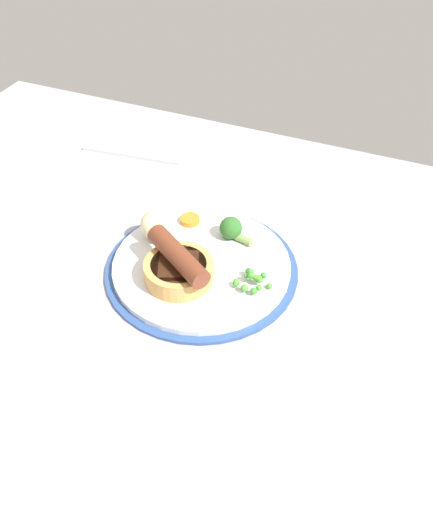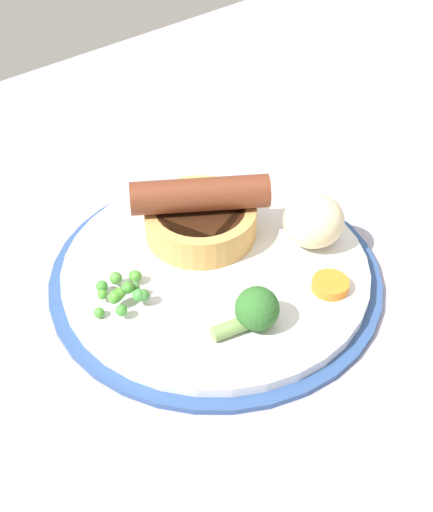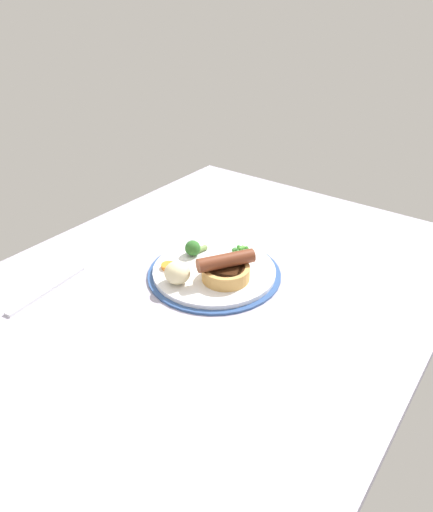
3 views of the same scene
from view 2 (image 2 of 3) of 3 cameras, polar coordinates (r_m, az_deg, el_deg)
The scene contains 7 objects.
dining_table at distance 61.41cm, azimuth 3.07°, elevation -0.20°, with size 110.00×80.00×3.00cm, color #9E99AD.
dinner_plate at distance 56.94cm, azimuth -0.07°, elevation -1.40°, with size 26.49×26.49×1.40cm.
sausage_pudding at distance 58.03cm, azimuth -1.29°, elevation 3.38°, with size 10.76×9.18×5.39cm.
pea_pile at distance 53.35cm, azimuth -7.51°, elevation -2.83°, with size 4.98×4.07×1.84cm.
broccoli_floret_near at distance 50.84cm, azimuth 3.07°, elevation -4.36°, with size 5.17×3.24×3.24cm.
potato_chunk_2 at distance 57.68cm, azimuth 7.77°, elevation 2.80°, with size 4.69×4.94×4.37cm, color beige.
carrot_slice_3 at distance 54.66cm, azimuth 8.79°, elevation -2.49°, with size 2.85×2.85×0.81cm, color orange.
Camera 2 is at (31.12, 33.35, 42.61)cm, focal length 50.00 mm.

